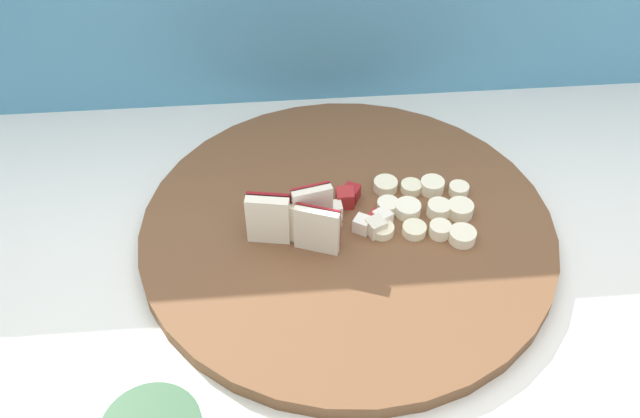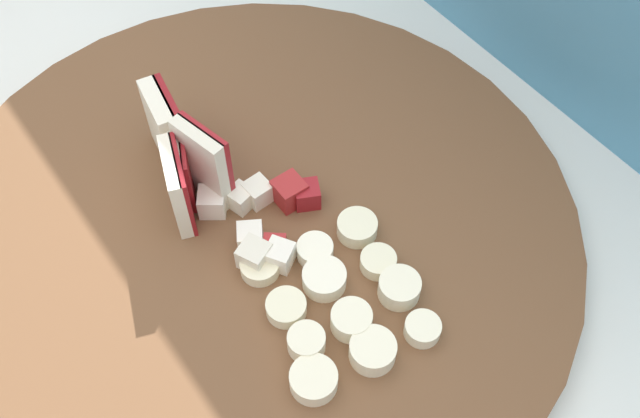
# 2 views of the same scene
# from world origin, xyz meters

# --- Properties ---
(tiled_countertop) EXTENTS (1.32, 0.64, 0.93)m
(tiled_countertop) POSITION_xyz_m (0.00, -0.00, 0.46)
(tiled_countertop) COLOR silver
(tiled_countertop) RESTS_ON ground
(tile_backsplash) EXTENTS (2.40, 0.04, 1.27)m
(tile_backsplash) POSITION_xyz_m (0.00, 0.34, 0.64)
(tile_backsplash) COLOR #4C8EB2
(tile_backsplash) RESTS_ON ground
(cutting_board) EXTENTS (0.46, 0.46, 0.02)m
(cutting_board) POSITION_xyz_m (0.12, 0.05, 0.93)
(cutting_board) COLOR brown
(cutting_board) RESTS_ON tiled_countertop
(apple_wedge_fan) EXTENTS (0.10, 0.05, 0.06)m
(apple_wedge_fan) POSITION_xyz_m (0.06, 0.04, 0.97)
(apple_wedge_fan) COLOR maroon
(apple_wedge_fan) RESTS_ON cutting_board
(apple_dice_pile) EXTENTS (0.09, 0.08, 0.02)m
(apple_dice_pile) POSITION_xyz_m (0.13, 0.06, 0.95)
(apple_dice_pile) COLOR #A32323
(apple_dice_pile) RESTS_ON cutting_board
(banana_slice_rows) EXTENTS (0.12, 0.12, 0.02)m
(banana_slice_rows) POSITION_xyz_m (0.21, 0.06, 0.94)
(banana_slice_rows) COLOR beige
(banana_slice_rows) RESTS_ON cutting_board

